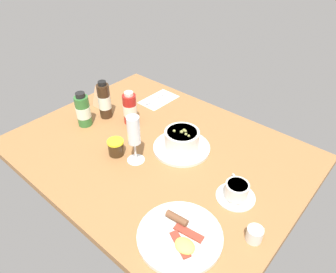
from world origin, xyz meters
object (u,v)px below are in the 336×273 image
object	(u,v)px
creamer_jug	(255,234)
jam_jar	(116,147)
cutlery_setting	(158,100)
sauce_bottle_brown	(104,101)
coffee_cup	(236,191)
sauce_bottle_green	(83,111)
porridge_bowl	(182,141)
wine_glass	(134,133)
breakfast_plate	(180,236)
sauce_bottle_red	(130,109)
menu_card	(100,96)

from	to	relation	value
creamer_jug	jam_jar	distance (cm)	58.16
cutlery_setting	creamer_jug	bearing A→B (deg)	151.43
sauce_bottle_brown	cutlery_setting	bearing A→B (deg)	-106.62
coffee_cup	sauce_bottle_green	world-z (taller)	sauce_bottle_green
porridge_bowl	wine_glass	world-z (taller)	wine_glass
wine_glass	breakfast_plate	distance (cm)	38.99
coffee_cup	sauce_bottle_red	size ratio (longest dim) A/B	0.87
coffee_cup	sauce_bottle_red	bearing A→B (deg)	-7.76
cutlery_setting	sauce_bottle_brown	xyz separation A→B (cm)	(7.74, 25.92, 7.74)
sauce_bottle_red	sauce_bottle_green	bearing A→B (deg)	46.09
creamer_jug	breakfast_plate	distance (cm)	20.98
coffee_cup	creamer_jug	distance (cm)	16.17
menu_card	coffee_cup	bearing A→B (deg)	173.84
sauce_bottle_green	jam_jar	bearing A→B (deg)	170.04
sauce_bottle_green	sauce_bottle_red	world-z (taller)	sauce_bottle_green
wine_glass	sauce_bottle_green	bearing A→B (deg)	-3.73
creamer_jug	sauce_bottle_green	xyz separation A→B (cm)	(83.41, -4.15, 4.67)
porridge_bowl	sauce_bottle_red	world-z (taller)	sauce_bottle_red
jam_jar	breakfast_plate	xyz separation A→B (cm)	(-42.11, 13.17, -2.20)
wine_glass	sauce_bottle_green	world-z (taller)	wine_glass
creamer_jug	breakfast_plate	bearing A→B (deg)	39.98
sauce_bottle_red	breakfast_plate	size ratio (longest dim) A/B	0.60
sauce_bottle_green	menu_card	xyz separation A→B (cm)	(7.75, -14.83, -2.31)
wine_glass	creamer_jug	bearing A→B (deg)	177.75
sauce_bottle_red	coffee_cup	bearing A→B (deg)	172.24
creamer_jug	cutlery_setting	bearing A→B (deg)	-28.57
sauce_bottle_brown	coffee_cup	bearing A→B (deg)	176.86
porridge_bowl	wine_glass	size ratio (longest dim) A/B	1.16
sauce_bottle_green	breakfast_plate	distance (cm)	69.90
wine_glass	breakfast_plate	bearing A→B (deg)	155.54
creamer_jug	jam_jar	bearing A→B (deg)	0.28
sauce_bottle_green	menu_card	size ratio (longest dim) A/B	1.63
wine_glass	sauce_bottle_brown	size ratio (longest dim) A/B	1.10
porridge_bowl	jam_jar	world-z (taller)	porridge_bowl
porridge_bowl	creamer_jug	xyz separation A→B (cm)	(-41.25, 18.26, -1.55)
cutlery_setting	creamer_jug	size ratio (longest dim) A/B	3.56
porridge_bowl	cutlery_setting	world-z (taller)	porridge_bowl
coffee_cup	breakfast_plate	world-z (taller)	coffee_cup
cutlery_setting	creamer_jug	world-z (taller)	creamer_jug
creamer_jug	wine_glass	xyz separation A→B (cm)	(49.94, -1.97, 10.15)
creamer_jug	jam_jar	xyz separation A→B (cm)	(58.15, 0.29, 0.80)
porridge_bowl	coffee_cup	distance (cm)	29.99
cutlery_setting	wine_glass	world-z (taller)	wine_glass
sauce_bottle_brown	sauce_bottle_red	size ratio (longest dim) A/B	1.17
creamer_jug	menu_card	world-z (taller)	menu_card
cutlery_setting	menu_card	size ratio (longest dim) A/B	1.97
cutlery_setting	coffee_cup	distance (cm)	68.31
cutlery_setting	sauce_bottle_brown	bearing A→B (deg)	73.38
wine_glass	jam_jar	bearing A→B (deg)	15.33
wine_glass	sauce_bottle_green	distance (cm)	33.99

